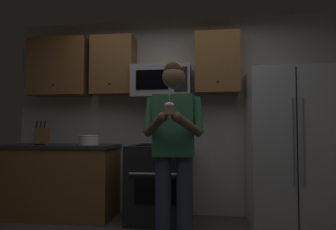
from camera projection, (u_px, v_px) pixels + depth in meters
The scene contains 10 objects.
wall_back at pixel (176, 116), 4.21m from camera, with size 4.40×0.10×2.60m, color beige.
oven_range at pixel (160, 183), 3.80m from camera, with size 0.76×0.70×0.93m.
microwave at pixel (162, 82), 3.98m from camera, with size 0.74×0.41×0.40m.
refrigerator at pixel (289, 148), 3.59m from camera, with size 0.90×0.75×1.80m.
cabinet_row_upper at pixel (119, 66), 4.11m from camera, with size 2.78×0.36×0.76m.
counter_left at pixel (60, 181), 3.98m from camera, with size 1.44×0.66×0.92m.
knife_block at pixel (42, 136), 3.99m from camera, with size 0.16×0.15×0.32m.
bowl_large_white at pixel (89, 140), 3.94m from camera, with size 0.27×0.27×0.12m.
person at pixel (174, 142), 2.93m from camera, with size 0.60×0.48×1.76m.
cupcake at pixel (169, 108), 2.62m from camera, with size 0.09×0.09×0.17m.
Camera 1 is at (0.43, -2.43, 1.11)m, focal length 33.37 mm.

